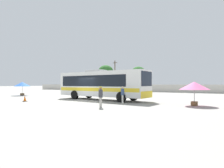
# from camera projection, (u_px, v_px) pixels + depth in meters

# --- Properties ---
(ground_plane) EXTENTS (300.00, 300.00, 0.00)m
(ground_plane) POSITION_uv_depth(u_px,v_px,m) (126.00, 96.00, 28.96)
(ground_plane) COLOR gray
(perimeter_wall) EXTENTS (80.00, 0.30, 1.70)m
(perimeter_wall) POSITION_uv_depth(u_px,v_px,m) (158.00, 88.00, 41.89)
(perimeter_wall) COLOR beige
(perimeter_wall) RESTS_ON ground_plane
(coach_bus_white_yellow) EXTENTS (11.34, 3.20, 3.43)m
(coach_bus_white_yellow) POSITION_uv_depth(u_px,v_px,m) (101.00, 84.00, 21.39)
(coach_bus_white_yellow) COLOR white
(coach_bus_white_yellow) RESTS_ON ground_plane
(attendant_by_bus_door) EXTENTS (0.41, 0.41, 1.59)m
(attendant_by_bus_door) POSITION_uv_depth(u_px,v_px,m) (123.00, 94.00, 17.16)
(attendant_by_bus_door) COLOR silver
(attendant_by_bus_door) RESTS_ON ground_plane
(passenger_waiting_on_apron) EXTENTS (0.40, 0.40, 1.60)m
(passenger_waiting_on_apron) POSITION_uv_depth(u_px,v_px,m) (101.00, 96.00, 14.25)
(passenger_waiting_on_apron) COLOR #B7B2A8
(passenger_waiting_on_apron) RESTS_ON ground_plane
(vendor_umbrella_near_gate_pink) EXTENTS (2.38, 2.38, 1.99)m
(vendor_umbrella_near_gate_pink) POSITION_uv_depth(u_px,v_px,m) (194.00, 86.00, 15.44)
(vendor_umbrella_near_gate_pink) COLOR gray
(vendor_umbrella_near_gate_pink) RESTS_ON ground_plane
(vendor_umbrella_secondary_blue) EXTENTS (2.47, 2.47, 2.11)m
(vendor_umbrella_secondary_blue) POSITION_uv_depth(u_px,v_px,m) (22.00, 84.00, 29.37)
(vendor_umbrella_secondary_blue) COLOR gray
(vendor_umbrella_secondary_blue) RESTS_ON ground_plane
(parked_car_leftmost_silver) EXTENTS (4.25, 2.04, 1.50)m
(parked_car_leftmost_silver) POSITION_uv_depth(u_px,v_px,m) (94.00, 88.00, 47.61)
(parked_car_leftmost_silver) COLOR #B7BABF
(parked_car_leftmost_silver) RESTS_ON ground_plane
(parked_car_second_grey) EXTENTS (4.60, 2.05, 1.48)m
(parked_car_second_grey) POSITION_uv_depth(u_px,v_px,m) (113.00, 88.00, 44.62)
(parked_car_second_grey) COLOR slate
(parked_car_second_grey) RESTS_ON ground_plane
(utility_pole_near) EXTENTS (1.76, 0.63, 8.26)m
(utility_pole_near) POSITION_uv_depth(u_px,v_px,m) (115.00, 75.00, 51.46)
(utility_pole_near) COLOR #4C3823
(utility_pole_near) RESTS_ON ground_plane
(roadside_tree_left) EXTENTS (4.29, 4.29, 7.10)m
(roadside_tree_left) POSITION_uv_depth(u_px,v_px,m) (106.00, 72.00, 52.49)
(roadside_tree_left) COLOR brown
(roadside_tree_left) RESTS_ON ground_plane
(roadside_tree_midleft) EXTENTS (3.60, 3.60, 6.33)m
(roadside_tree_midleft) POSITION_uv_depth(u_px,v_px,m) (138.00, 73.00, 48.47)
(roadside_tree_midleft) COLOR brown
(roadside_tree_midleft) RESTS_ON ground_plane
(traffic_cone_on_apron) EXTENTS (0.36, 0.36, 0.64)m
(traffic_cone_on_apron) POSITION_uv_depth(u_px,v_px,m) (25.00, 99.00, 19.21)
(traffic_cone_on_apron) COLOR black
(traffic_cone_on_apron) RESTS_ON ground_plane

